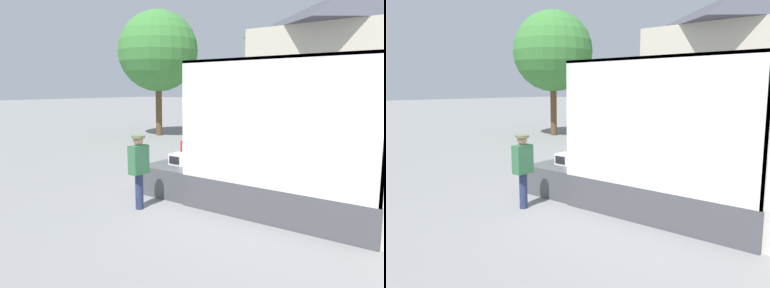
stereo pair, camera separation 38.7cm
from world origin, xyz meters
TOP-DOWN VIEW (x-y plane):
  - ground_plane at (0.00, 0.00)m, footprint 160.00×160.00m
  - box_truck at (3.83, 0.00)m, footprint 6.28×2.32m
  - tailgate_deck at (-0.76, 0.00)m, footprint 1.53×2.21m
  - microwave at (-0.72, -0.34)m, footprint 0.50×0.43m
  - portable_generator at (-0.80, 0.43)m, footprint 0.74×0.42m
  - worker_person at (-0.62, -1.95)m, footprint 0.30×0.44m
  - house_backdrop at (-0.85, 13.91)m, footprint 8.83×6.91m
  - street_tree at (-9.30, 8.28)m, footprint 4.50×4.50m

SIDE VIEW (x-z plane):
  - ground_plane at x=0.00m, z-range 0.00..0.00m
  - tailgate_deck at x=-0.76m, z-range 0.00..0.74m
  - microwave at x=-0.72m, z-range 0.74..1.03m
  - portable_generator at x=-0.80m, z-range 0.68..1.20m
  - worker_person at x=-0.62m, z-range 0.19..1.86m
  - box_truck at x=3.83m, z-range -0.59..2.71m
  - house_backdrop at x=-0.85m, z-range 0.08..7.98m
  - street_tree at x=-9.30m, z-range 1.24..8.26m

